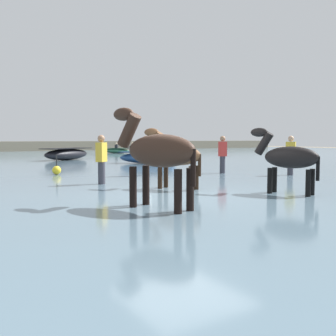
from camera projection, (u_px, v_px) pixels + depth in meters
ground_plane at (184, 209)px, 8.51m from camera, size 120.00×120.00×0.00m
water_surface at (50, 171)px, 16.89m from camera, size 90.00×90.00×0.25m
horse_lead_bay at (176, 157)px, 9.89m from camera, size 1.02×1.59×1.80m
horse_trailing_black at (288, 159)px, 8.96m from camera, size 0.87×1.62×1.78m
horse_flank_dark_bay at (157, 154)px, 7.08m from camera, size 0.96×1.94×2.12m
boat_mid_channel at (148, 157)px, 20.31m from camera, size 2.85×2.88×1.08m
boat_near_starboard at (67, 154)px, 23.67m from camera, size 3.67×2.89×0.72m
boat_distant_east at (116, 150)px, 35.03m from camera, size 2.07×2.40×0.93m
person_wading_mid at (146, 158)px, 13.50m from camera, size 0.37×0.37×1.63m
person_onlooker_left at (223, 157)px, 14.47m from camera, size 0.37×0.36×1.63m
person_spectator_far at (291, 158)px, 13.69m from camera, size 0.34×0.38×1.63m
person_onlooker_right at (101, 162)px, 10.96m from camera, size 0.37×0.36×1.63m
channel_buoy at (57, 170)px, 13.93m from camera, size 0.31×0.31×0.71m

